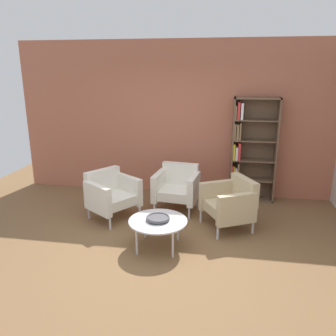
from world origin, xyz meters
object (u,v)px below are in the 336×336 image
bookshelf_tall (249,151)px  armchair_spare_guest (177,187)px  armchair_near_window (231,202)px  coffee_table_low (158,222)px  armchair_by_bookshelf (111,194)px  decorative_bowl (158,218)px

bookshelf_tall → armchair_spare_guest: (-1.23, -0.70, -0.52)m
armchair_near_window → coffee_table_low: bearing=-79.0°
coffee_table_low → armchair_by_bookshelf: armchair_by_bookshelf is taller
bookshelf_tall → coffee_table_low: bearing=-122.2°
armchair_by_bookshelf → armchair_near_window: bearing=-56.8°
bookshelf_tall → armchair_by_bookshelf: bearing=-151.4°
coffee_table_low → decorative_bowl: 0.06m
armchair_by_bookshelf → armchair_spare_guest: 1.14m
armchair_spare_guest → armchair_near_window: bearing=-25.4°
coffee_table_low → armchair_near_window: (0.98, 0.79, 0.04)m
coffee_table_low → armchair_by_bookshelf: bearing=138.3°
coffee_table_low → decorative_bowl: decorative_bowl is taller
bookshelf_tall → armchair_near_window: 1.42m
bookshelf_tall → armchair_near_window: size_ratio=2.05×
armchair_by_bookshelf → bookshelf_tall: bearing=-26.6°
bookshelf_tall → armchair_spare_guest: bookshelf_tall is taller
coffee_table_low → armchair_near_window: size_ratio=0.86×
bookshelf_tall → armchair_spare_guest: bearing=-150.3°
armchair_near_window → armchair_by_bookshelf: (-1.92, 0.06, 0.00)m
coffee_table_low → armchair_spare_guest: (0.07, 1.36, 0.04)m
decorative_bowl → armchair_spare_guest: bearing=87.0°
bookshelf_tall → armchair_by_bookshelf: size_ratio=2.01×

